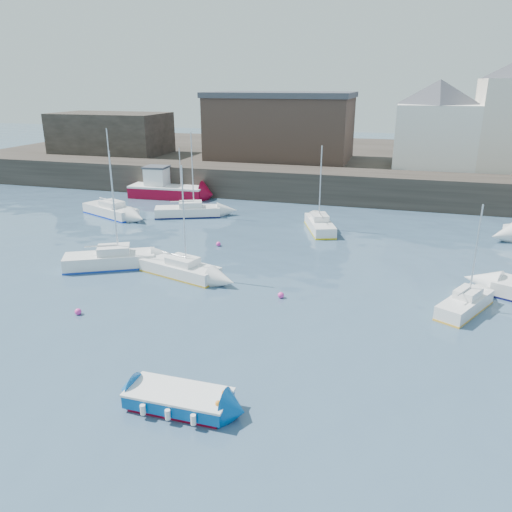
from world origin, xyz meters
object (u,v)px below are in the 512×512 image
(sailboat_h, at_px, (188,211))
(blue_dinghy, at_px, (179,399))
(sailboat_e, at_px, (111,210))
(sailboat_f, at_px, (320,225))
(buoy_far, at_px, (218,246))
(buoy_mid, at_px, (281,298))
(sailboat_a, at_px, (111,260))
(sailboat_c, at_px, (465,304))
(fishing_boat, at_px, (166,188))
(sailboat_b, at_px, (180,269))
(buoy_near, at_px, (78,314))

(sailboat_h, bearing_deg, blue_dinghy, -67.11)
(sailboat_e, relative_size, sailboat_f, 1.14)
(sailboat_h, height_order, buoy_far, sailboat_h)
(buoy_mid, xyz_separation_m, buoy_far, (-6.63, 7.83, 0.00))
(sailboat_f, height_order, buoy_far, sailboat_f)
(sailboat_e, relative_size, buoy_far, 22.49)
(sailboat_e, bearing_deg, sailboat_a, -58.35)
(sailboat_c, bearing_deg, blue_dinghy, -132.79)
(fishing_boat, distance_m, sailboat_a, 21.00)
(sailboat_a, xyz_separation_m, sailboat_b, (4.96, -0.06, -0.08))
(sailboat_b, distance_m, sailboat_c, 16.57)
(buoy_near, bearing_deg, sailboat_b, 67.06)
(sailboat_b, height_order, buoy_mid, sailboat_b)
(sailboat_a, bearing_deg, blue_dinghy, -49.84)
(sailboat_h, relative_size, buoy_mid, 20.99)
(sailboat_f, relative_size, buoy_near, 19.47)
(sailboat_b, bearing_deg, buoy_far, 88.04)
(sailboat_a, bearing_deg, buoy_mid, -7.98)
(fishing_boat, relative_size, sailboat_f, 1.18)
(blue_dinghy, height_order, sailboat_c, sailboat_c)
(sailboat_h, bearing_deg, sailboat_b, -68.29)
(sailboat_c, distance_m, buoy_mid, 9.77)
(fishing_boat, xyz_separation_m, sailboat_f, (17.54, -7.79, -0.53))
(sailboat_f, height_order, sailboat_h, sailboat_h)
(sailboat_h, xyz_separation_m, buoy_mid, (12.27, -15.23, -0.49))
(fishing_boat, distance_m, buoy_mid, 28.09)
(sailboat_b, xyz_separation_m, sailboat_h, (-5.43, 13.63, 0.03))
(fishing_boat, bearing_deg, sailboat_c, -37.21)
(sailboat_b, distance_m, buoy_mid, 7.04)
(sailboat_e, bearing_deg, fishing_boat, 80.44)
(sailboat_b, bearing_deg, blue_dinghy, -65.83)
(sailboat_c, bearing_deg, sailboat_e, 156.66)
(sailboat_c, relative_size, buoy_mid, 16.06)
(sailboat_h, bearing_deg, buoy_far, -52.66)
(fishing_boat, xyz_separation_m, buoy_far, (11.03, -13.98, -1.01))
(sailboat_b, distance_m, buoy_far, 6.26)
(blue_dinghy, relative_size, fishing_boat, 0.49)
(sailboat_a, height_order, buoy_near, sailboat_a)
(sailboat_f, xyz_separation_m, buoy_far, (-6.51, -6.19, -0.48))
(fishing_boat, bearing_deg, buoy_near, -73.36)
(buoy_mid, distance_m, buoy_far, 10.26)
(buoy_near, xyz_separation_m, buoy_mid, (9.65, 5.02, 0.00))
(sailboat_f, height_order, buoy_mid, sailboat_f)
(sailboat_e, xyz_separation_m, buoy_near, (9.43, -18.47, -0.50))
(sailboat_c, distance_m, sailboat_f, 16.30)
(sailboat_c, bearing_deg, buoy_mid, -173.97)
(sailboat_b, distance_m, sailboat_f, 14.13)
(fishing_boat, relative_size, buoy_mid, 22.46)
(sailboat_f, bearing_deg, sailboat_b, -118.40)
(sailboat_a, distance_m, sailboat_e, 13.85)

